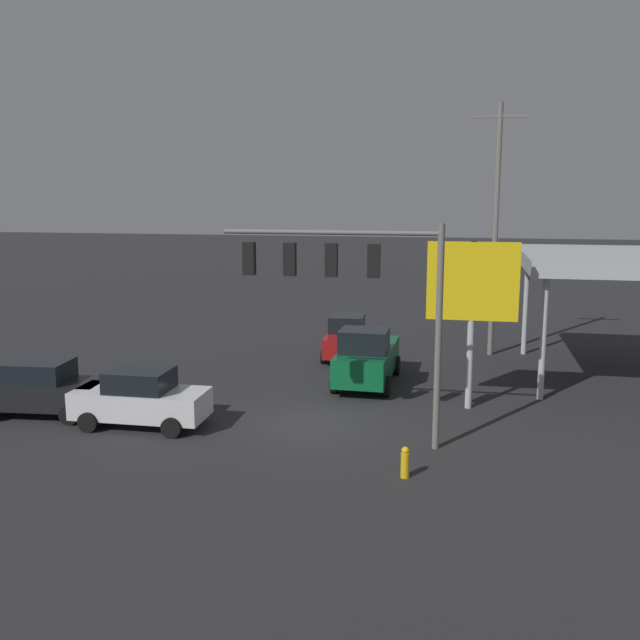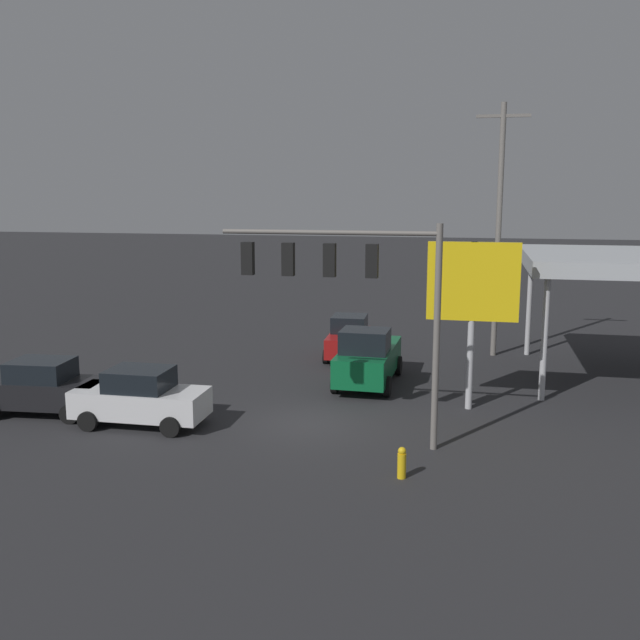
# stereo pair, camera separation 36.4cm
# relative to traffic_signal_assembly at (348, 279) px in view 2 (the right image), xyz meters

# --- Properties ---
(ground_plane) EXTENTS (200.00, 200.00, 0.00)m
(ground_plane) POSITION_rel_traffic_signal_assembly_xyz_m (1.62, -1.51, -5.12)
(ground_plane) COLOR #262628
(traffic_signal_assembly) EXTENTS (6.64, 0.43, 6.79)m
(traffic_signal_assembly) POSITION_rel_traffic_signal_assembly_xyz_m (0.00, 0.00, 0.00)
(traffic_signal_assembly) COLOR slate
(traffic_signal_assembly) RESTS_ON ground
(utility_pole) EXTENTS (2.40, 0.26, 11.63)m
(utility_pole) POSITION_rel_traffic_signal_assembly_xyz_m (-4.73, -13.25, 0.99)
(utility_pole) COLOR slate
(utility_pole) RESTS_ON ground
(gas_station_canopy) EXTENTS (8.11, 8.94, 5.22)m
(gas_station_canopy) POSITION_rel_traffic_signal_assembly_xyz_m (-9.77, -9.89, -0.26)
(gas_station_canopy) COLOR #B2B7BC
(gas_station_canopy) RESTS_ON ground
(price_sign) EXTENTS (3.17, 0.27, 5.97)m
(price_sign) POSITION_rel_traffic_signal_assembly_xyz_m (-3.65, -4.37, -0.74)
(price_sign) COLOR #B7B7BC
(price_sign) RESTS_ON ground
(pickup_parked) EXTENTS (2.35, 5.24, 2.40)m
(pickup_parked) POSITION_rel_traffic_signal_assembly_xyz_m (0.36, -6.79, -4.01)
(pickup_parked) COLOR #0C592D
(pickup_parked) RESTS_ON ground
(hatchback_crossing) EXTENTS (2.08, 3.86, 1.97)m
(hatchback_crossing) POSITION_rel_traffic_signal_assembly_xyz_m (1.91, -11.28, -4.17)
(hatchback_crossing) COLOR maroon
(hatchback_crossing) RESTS_ON ground
(sedan_far) EXTENTS (4.42, 2.09, 1.93)m
(sedan_far) POSITION_rel_traffic_signal_assembly_xyz_m (7.02, -0.21, -4.17)
(sedan_far) COLOR silver
(sedan_far) RESTS_ON ground
(sedan_waiting) EXTENTS (4.53, 2.33, 1.93)m
(sedan_waiting) POSITION_rel_traffic_signal_assembly_xyz_m (10.93, -0.63, -4.17)
(sedan_waiting) COLOR black
(sedan_waiting) RESTS_ON ground
(fire_hydrant) EXTENTS (0.24, 0.24, 0.88)m
(fire_hydrant) POSITION_rel_traffic_signal_assembly_xyz_m (-1.93, 2.46, -4.68)
(fire_hydrant) COLOR gold
(fire_hydrant) RESTS_ON ground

